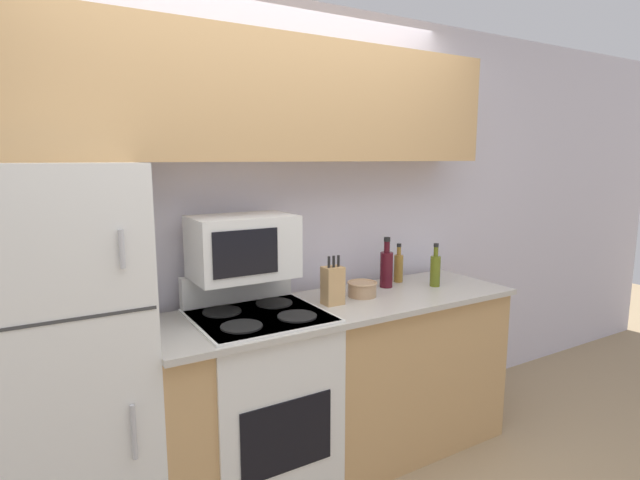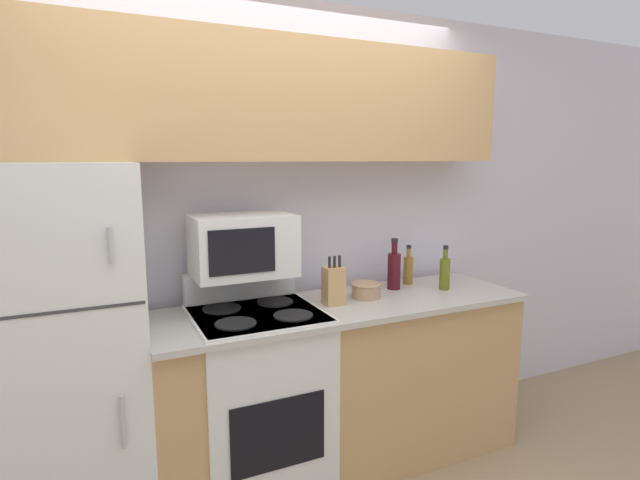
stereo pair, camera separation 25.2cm
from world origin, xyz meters
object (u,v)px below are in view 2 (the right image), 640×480
at_px(bowl, 366,290).
at_px(bottle_olive_oil, 445,272).
at_px(bottle_wine_red, 394,269).
at_px(knife_block, 334,285).
at_px(stove, 258,400).
at_px(refrigerator, 61,360).
at_px(microwave, 243,245).
at_px(bottle_vinegar, 408,269).

xyz_separation_m(bowl, bottle_olive_oil, (0.50, -0.04, 0.06)).
bearing_deg(bottle_wine_red, knife_block, -163.81).
bearing_deg(bottle_wine_red, stove, -171.97).
bearing_deg(knife_block, stove, 178.65).
distance_m(stove, bottle_wine_red, 1.05).
xyz_separation_m(refrigerator, knife_block, (1.28, -0.05, 0.20)).
relative_size(stove, microwave, 2.22).
bearing_deg(bowl, bottle_olive_oil, -4.94).
bearing_deg(microwave, bottle_vinegar, 3.72).
bearing_deg(bottle_vinegar, knife_block, -162.07).
bearing_deg(knife_block, refrigerator, 177.83).
relative_size(refrigerator, knife_block, 6.45).
bearing_deg(refrigerator, stove, -2.57).
bearing_deg(stove, bottle_wine_red, 8.03).
distance_m(stove, bowl, 0.81).
relative_size(stove, bottle_wine_red, 3.69).
xyz_separation_m(knife_block, bottle_wine_red, (0.46, 0.13, 0.01)).
bearing_deg(stove, knife_block, -1.35).
bearing_deg(bottle_wine_red, microwave, -179.60).
relative_size(refrigerator, stove, 1.52).
height_order(refrigerator, stove, refrigerator).
height_order(stove, bottle_wine_red, bottle_wine_red).
bearing_deg(refrigerator, bottle_vinegar, 4.46).
bearing_deg(knife_block, microwave, 163.98).
bearing_deg(bowl, microwave, 172.79).
relative_size(bottle_vinegar, bottle_wine_red, 0.80).
bearing_deg(bowl, bottle_vinegar, 21.66).
bearing_deg(microwave, knife_block, -16.02).
relative_size(knife_block, bottle_wine_red, 0.87).
height_order(bottle_vinegar, bottle_olive_oil, bottle_olive_oil).
distance_m(refrigerator, microwave, 0.94).
xyz_separation_m(bowl, bottle_wine_red, (0.24, 0.09, 0.07)).
relative_size(bowl, bottle_vinegar, 0.70).
bearing_deg(stove, refrigerator, 177.43).
xyz_separation_m(stove, bottle_olive_oil, (1.14, -0.01, 0.55)).
height_order(knife_block, bottle_olive_oil, same).
xyz_separation_m(stove, bottle_wine_red, (0.88, 0.12, 0.57)).
bearing_deg(bottle_olive_oil, refrigerator, 178.61).
bearing_deg(bowl, stove, -177.00).
bearing_deg(bottle_vinegar, stove, -169.70).
relative_size(knife_block, bottle_vinegar, 1.09).
distance_m(knife_block, bottle_wine_red, 0.48).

